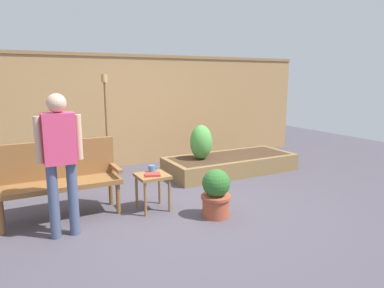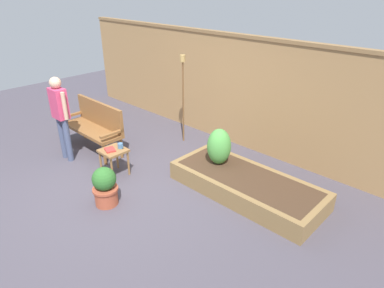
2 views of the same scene
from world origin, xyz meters
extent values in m
plane|color=#47424C|center=(0.00, 0.00, 0.00)|extent=(14.00, 14.00, 0.00)
cube|color=#A37A4C|center=(0.00, 2.60, 1.05)|extent=(8.40, 0.10, 2.10)
cube|color=olive|center=(0.00, 2.60, 2.13)|extent=(8.40, 0.14, 0.06)
cylinder|color=brown|center=(-0.78, 0.58, 0.20)|extent=(0.06, 0.06, 0.40)
cylinder|color=brown|center=(-0.78, 0.22, 0.20)|extent=(0.06, 0.06, 0.40)
cylinder|color=brown|center=(-2.10, 0.58, 0.20)|extent=(0.06, 0.06, 0.40)
cylinder|color=brown|center=(-2.10, 0.22, 0.20)|extent=(0.06, 0.06, 0.40)
cube|color=brown|center=(-1.44, 0.40, 0.43)|extent=(1.44, 0.48, 0.06)
cube|color=brown|center=(-1.44, 0.61, 0.70)|extent=(1.44, 0.06, 0.48)
cube|color=brown|center=(-2.13, 0.40, 0.56)|extent=(0.06, 0.48, 0.04)
cube|color=brown|center=(-0.75, 0.40, 0.56)|extent=(0.06, 0.48, 0.04)
cylinder|color=olive|center=(-0.17, 0.29, 0.22)|extent=(0.04, 0.04, 0.44)
cylinder|color=olive|center=(-0.17, -0.04, 0.22)|extent=(0.04, 0.04, 0.44)
cylinder|color=olive|center=(-0.50, 0.29, 0.22)|extent=(0.04, 0.04, 0.44)
cylinder|color=olive|center=(-0.50, -0.04, 0.22)|extent=(0.04, 0.04, 0.44)
cube|color=olive|center=(-0.34, 0.13, 0.46)|extent=(0.40, 0.40, 0.04)
cylinder|color=teal|center=(-0.30, 0.25, 0.52)|extent=(0.09, 0.09, 0.09)
torus|color=teal|center=(-0.25, 0.25, 0.52)|extent=(0.06, 0.01, 0.06)
cube|color=#B2332D|center=(-0.35, 0.08, 0.49)|extent=(0.23, 0.20, 0.03)
cylinder|color=#A84C33|center=(0.27, -0.46, 0.12)|extent=(0.34, 0.34, 0.24)
cylinder|color=#A84C33|center=(0.27, -0.46, 0.26)|extent=(0.38, 0.38, 0.04)
sphere|color=#2D6628|center=(0.27, -0.46, 0.43)|extent=(0.35, 0.35, 0.35)
cube|color=olive|center=(1.62, 0.75, 0.15)|extent=(2.40, 0.09, 0.30)
cube|color=olive|center=(1.62, 1.66, 0.15)|extent=(2.40, 0.09, 0.30)
cube|color=olive|center=(0.47, 1.21, 0.15)|extent=(0.09, 0.82, 0.30)
cube|color=olive|center=(2.78, 1.21, 0.15)|extent=(0.09, 0.82, 0.30)
cube|color=#422D1E|center=(1.62, 1.21, 0.15)|extent=(2.22, 0.82, 0.30)
cylinder|color=brown|center=(1.02, 1.25, 0.33)|extent=(0.04, 0.04, 0.06)
ellipsoid|color=#4C9942|center=(1.02, 1.25, 0.60)|extent=(0.39, 0.39, 0.61)
cylinder|color=brown|center=(-0.46, 1.92, 0.82)|extent=(0.03, 0.03, 1.64)
cylinder|color=#AD894C|center=(-0.46, 1.92, 1.71)|extent=(0.10, 0.10, 0.13)
cylinder|color=#475170|center=(-1.37, -0.14, 0.41)|extent=(0.11, 0.11, 0.82)
cylinder|color=#475170|center=(-1.57, -0.14, 0.41)|extent=(0.11, 0.11, 0.82)
cube|color=#D13D66|center=(-1.47, -0.14, 1.09)|extent=(0.32, 0.20, 0.54)
cylinder|color=tan|center=(-1.27, -0.14, 1.09)|extent=(0.07, 0.07, 0.49)
cylinder|color=tan|center=(-1.67, -0.14, 1.09)|extent=(0.07, 0.07, 0.49)
sphere|color=tan|center=(-1.47, -0.14, 1.46)|extent=(0.20, 0.20, 0.20)
camera|label=1|loc=(-1.90, -3.92, 1.72)|focal=32.21mm
camera|label=2|loc=(4.09, -2.61, 3.03)|focal=31.70mm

